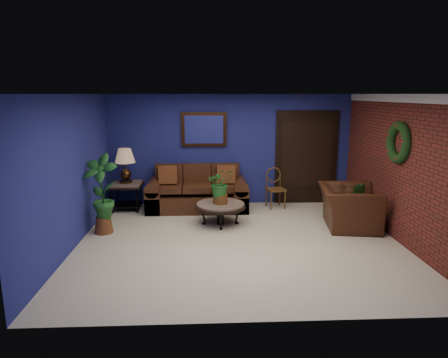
{
  "coord_description": "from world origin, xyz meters",
  "views": [
    {
      "loc": [
        -0.57,
        -6.51,
        2.5
      ],
      "look_at": [
        -0.24,
        0.55,
        0.99
      ],
      "focal_mm": 32.0,
      "sensor_mm": 36.0,
      "label": 1
    }
  ],
  "objects_px": {
    "end_table": "(127,189)",
    "armchair": "(349,207)",
    "sofa": "(197,194)",
    "table_lamp": "(125,162)",
    "coffee_table": "(220,206)",
    "side_chair": "(275,185)"
  },
  "relations": [
    {
      "from": "side_chair",
      "to": "armchair",
      "type": "bearing_deg",
      "value": -60.61
    },
    {
      "from": "end_table",
      "to": "armchair",
      "type": "height_order",
      "value": "armchair"
    },
    {
      "from": "sofa",
      "to": "coffee_table",
      "type": "distance_m",
      "value": 1.22
    },
    {
      "from": "sofa",
      "to": "end_table",
      "type": "bearing_deg",
      "value": -178.79
    },
    {
      "from": "armchair",
      "to": "side_chair",
      "type": "bearing_deg",
      "value": 47.88
    },
    {
      "from": "sofa",
      "to": "table_lamp",
      "type": "xyz_separation_m",
      "value": [
        -1.54,
        -0.03,
        0.75
      ]
    },
    {
      "from": "sofa",
      "to": "side_chair",
      "type": "height_order",
      "value": "sofa"
    },
    {
      "from": "sofa",
      "to": "side_chair",
      "type": "distance_m",
      "value": 1.74
    },
    {
      "from": "coffee_table",
      "to": "table_lamp",
      "type": "height_order",
      "value": "table_lamp"
    },
    {
      "from": "sofa",
      "to": "coffee_table",
      "type": "height_order",
      "value": "sofa"
    },
    {
      "from": "coffee_table",
      "to": "end_table",
      "type": "height_order",
      "value": "end_table"
    },
    {
      "from": "sofa",
      "to": "end_table",
      "type": "distance_m",
      "value": 1.55
    },
    {
      "from": "table_lamp",
      "to": "side_chair",
      "type": "xyz_separation_m",
      "value": [
        3.27,
        0.07,
        -0.57
      ]
    },
    {
      "from": "sofa",
      "to": "table_lamp",
      "type": "distance_m",
      "value": 1.72
    },
    {
      "from": "sofa",
      "to": "table_lamp",
      "type": "bearing_deg",
      "value": -178.79
    },
    {
      "from": "sofa",
      "to": "side_chair",
      "type": "bearing_deg",
      "value": 1.08
    },
    {
      "from": "sofa",
      "to": "end_table",
      "type": "height_order",
      "value": "sofa"
    },
    {
      "from": "side_chair",
      "to": "sofa",
      "type": "bearing_deg",
      "value": 170.96
    },
    {
      "from": "end_table",
      "to": "table_lamp",
      "type": "bearing_deg",
      "value": 0.0
    },
    {
      "from": "coffee_table",
      "to": "armchair",
      "type": "height_order",
      "value": "armchair"
    },
    {
      "from": "side_chair",
      "to": "coffee_table",
      "type": "bearing_deg",
      "value": -147.58
    },
    {
      "from": "end_table",
      "to": "table_lamp",
      "type": "xyz_separation_m",
      "value": [
        0.0,
        0.0,
        0.61
      ]
    }
  ]
}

